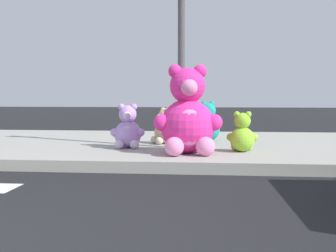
{
  "coord_description": "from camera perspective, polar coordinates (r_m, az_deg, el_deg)",
  "views": [
    {
      "loc": [
        1.44,
        -2.2,
        0.98
      ],
      "look_at": [
        0.87,
        3.6,
        0.55
      ],
      "focal_mm": 46.13,
      "sensor_mm": 36.0,
      "label": 1
    }
  ],
  "objects": [
    {
      "name": "plush_teal",
      "position": [
        7.65,
        5.14,
        0.11
      ],
      "size": [
        0.51,
        0.51,
        0.71
      ],
      "color": "teal",
      "rests_on": "sidewalk"
    },
    {
      "name": "plush_tan",
      "position": [
        7.23,
        -0.49,
        -0.43
      ],
      "size": [
        0.44,
        0.42,
        0.61
      ],
      "color": "tan",
      "rests_on": "sidewalk"
    },
    {
      "name": "plush_lavender",
      "position": [
        6.71,
        -5.35,
        -0.55
      ],
      "size": [
        0.53,
        0.47,
        0.69
      ],
      "color": "#B28CD8",
      "rests_on": "sidewalk"
    },
    {
      "name": "plush_pink_large",
      "position": [
        6.03,
        2.62,
        1.06
      ],
      "size": [
        0.95,
        0.87,
        1.25
      ],
      "color": "#F22D93",
      "rests_on": "sidewalk"
    },
    {
      "name": "sidewalk",
      "position": [
        7.6,
        -5.4,
        -2.64
      ],
      "size": [
        28.0,
        4.4,
        0.15
      ],
      "primitive_type": "cube",
      "color": "#9E9B93",
      "rests_on": "ground_plane"
    },
    {
      "name": "plush_lime",
      "position": [
        6.33,
        9.78,
        -1.24
      ],
      "size": [
        0.45,
        0.4,
        0.59
      ],
      "color": "#8CD133",
      "rests_on": "sidewalk"
    },
    {
      "name": "sign_pole",
      "position": [
        6.67,
        1.78,
        11.69
      ],
      "size": [
        0.56,
        0.11,
        3.2
      ],
      "color": "#4C4C51",
      "rests_on": "sidewalk"
    }
  ]
}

